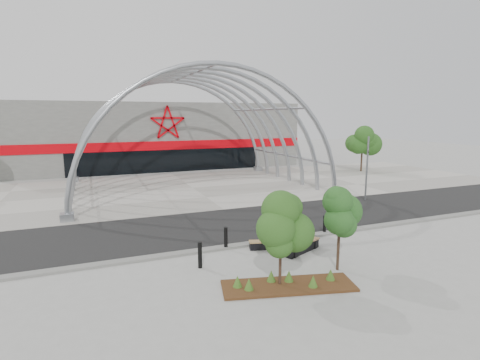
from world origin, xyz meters
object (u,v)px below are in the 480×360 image
Objects in this scene: bench_0 at (270,245)px; street_tree_1 at (340,211)px; signal_pole at (367,167)px; bench_1 at (302,247)px; bollard_2 at (276,237)px; street_tree_0 at (281,224)px.

street_tree_1 is at bearing -65.19° from bench_0.
signal_pole is 1.37× the size of street_tree_1.
bench_0 is at bearing -149.42° from signal_pole.
bench_0 is 0.88× the size of bench_1.
bench_0 is 2.39× the size of bollard_2.
street_tree_0 reaches higher than bench_1.
street_tree_1 is 1.53× the size of bench_1.
bench_1 is (-10.54, -7.94, -2.34)m from signal_pole.
street_tree_1 is 3.36m from bench_1.
street_tree_0 is at bearing -133.67° from bench_1.
signal_pole is 13.29m from bollard_2.
bench_0 is at bearing -147.80° from bollard_2.
bench_0 is at bearing 68.98° from street_tree_0.
signal_pole is 13.90m from bench_0.
bollard_2 is at bearing -149.49° from signal_pole.
signal_pole reaches higher than bench_1.
street_tree_0 is 4.55m from bench_1.
street_tree_0 is 4.70m from bench_0.
bollard_2 is (-11.30, -6.66, -2.14)m from signal_pole.
signal_pole is at bearing 39.14° from street_tree_0.
street_tree_1 is at bearing -82.96° from bench_1.
bench_1 is at bearing -59.33° from bollard_2.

